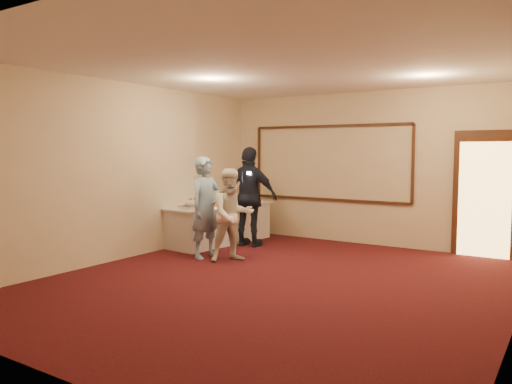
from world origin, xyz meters
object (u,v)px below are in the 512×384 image
at_px(plate_stack_a, 220,200).
at_px(woman, 232,215).
at_px(pavlova_tray, 194,205).
at_px(tart, 218,205).
at_px(plate_stack_b, 233,199).
at_px(guest, 250,197).
at_px(cupcake_stand, 235,192).
at_px(man, 206,208).
at_px(buffet_table, 219,224).

height_order(plate_stack_a, woman, woman).
xyz_separation_m(pavlova_tray, tart, (0.11, 0.59, -0.05)).
bearing_deg(plate_stack_a, plate_stack_b, 59.65).
bearing_deg(woman, guest, 54.70).
distance_m(plate_stack_a, plate_stack_b, 0.30).
xyz_separation_m(cupcake_stand, man, (0.91, -2.17, -0.07)).
bearing_deg(buffet_table, pavlova_tray, -83.73).
xyz_separation_m(buffet_table, cupcake_stand, (-0.25, 0.93, 0.56)).
height_order(pavlova_tray, tart, pavlova_tray).
distance_m(plate_stack_b, guest, 0.73).
relative_size(tart, guest, 0.15).
distance_m(plate_stack_a, man, 1.54).
height_order(plate_stack_b, guest, guest).
bearing_deg(woman, man, 127.62).
height_order(plate_stack_a, guest, guest).
relative_size(cupcake_stand, tart, 1.71).
bearing_deg(pavlova_tray, plate_stack_b, 90.38).
distance_m(tart, man, 1.05).
bearing_deg(plate_stack_a, tart, -57.50).
bearing_deg(woman, plate_stack_a, 77.58).
bearing_deg(cupcake_stand, plate_stack_a, -77.39).
distance_m(cupcake_stand, plate_stack_b, 0.65).
bearing_deg(tart, plate_stack_b, 99.50).
distance_m(pavlova_tray, man, 0.67).
height_order(tart, man, man).
relative_size(pavlova_tray, guest, 0.30).
relative_size(man, guest, 0.91).
height_order(buffet_table, plate_stack_b, plate_stack_b).
height_order(pavlova_tray, plate_stack_b, pavlova_tray).
relative_size(pavlova_tray, woman, 0.37).
height_order(buffet_table, pavlova_tray, pavlova_tray).
relative_size(woman, guest, 0.81).
height_order(cupcake_stand, plate_stack_a, cupcake_stand).
bearing_deg(cupcake_stand, woman, -55.92).
relative_size(plate_stack_b, tart, 0.68).
height_order(pavlova_tray, plate_stack_a, pavlova_tray).
relative_size(plate_stack_b, guest, 0.10).
height_order(plate_stack_b, man, man).
xyz_separation_m(man, guest, (0.06, 1.28, 0.09)).
xyz_separation_m(buffet_table, tart, (0.20, -0.31, 0.41)).
distance_m(pavlova_tray, plate_stack_a, 1.02).
bearing_deg(buffet_table, plate_stack_a, 119.20).
height_order(tart, woman, woman).
height_order(plate_stack_a, plate_stack_b, plate_stack_a).
xyz_separation_m(cupcake_stand, guest, (0.97, -0.89, 0.02)).
xyz_separation_m(tart, man, (0.46, -0.93, 0.07)).
xyz_separation_m(pavlova_tray, plate_stack_b, (-0.01, 1.27, -0.00)).
relative_size(cupcake_stand, guest, 0.25).
bearing_deg(man, plate_stack_a, 35.74).
bearing_deg(cupcake_stand, guest, -42.44).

